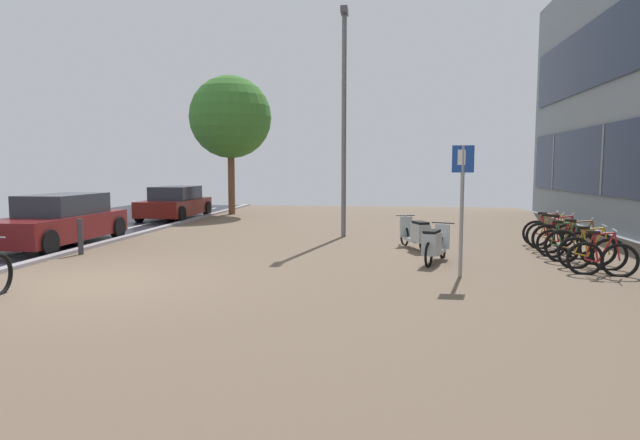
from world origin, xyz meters
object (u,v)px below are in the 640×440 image
object	(u,v)px
bicycle_rack_04	(562,239)
parked_car_far	(175,203)
street_tree	(230,117)
lamp_post	(344,113)
bicycle_rack_02	(579,247)
bollard_far	(80,237)
bicycle_rack_06	(548,233)
parked_car_near	(60,221)
bicycle_rack_00	(602,259)
bicycle_rack_05	(553,236)
bicycle_rack_03	(565,244)
parking_sign	(462,196)
bicycle_rack_01	(592,253)
scooter_mid	(416,234)
scooter_near	(434,245)

from	to	relation	value
bicycle_rack_04	parked_car_far	distance (m)	14.80
parked_car_far	street_tree	size ratio (longest dim) A/B	0.66
lamp_post	bicycle_rack_02	bearing A→B (deg)	-35.80
bicycle_rack_02	lamp_post	bearing A→B (deg)	144.20
bicycle_rack_04	bollard_far	distance (m)	11.48
bicycle_rack_06	bollard_far	xyz separation A→B (m)	(-11.46, -2.83, 0.09)
parked_car_near	lamp_post	world-z (taller)	lamp_post
bicycle_rack_00	street_tree	size ratio (longest dim) A/B	0.21
bicycle_rack_02	bicycle_rack_05	world-z (taller)	bicycle_rack_02
bicycle_rack_02	parked_car_far	xyz separation A→B (m)	(-12.66, 8.89, 0.26)
bicycle_rack_06	lamp_post	distance (m)	6.55
bicycle_rack_03	bicycle_rack_06	world-z (taller)	bicycle_rack_06
bicycle_rack_04	bicycle_rack_05	distance (m)	0.66
parked_car_near	parking_sign	size ratio (longest dim) A/B	1.75
bicycle_rack_03	lamp_post	size ratio (longest dim) A/B	0.17
bicycle_rack_03	bicycle_rack_04	xyz separation A→B (m)	(0.14, 0.66, 0.03)
bicycle_rack_01	parked_car_near	distance (m)	12.92
bicycle_rack_02	parked_car_near	xyz separation A→B (m)	(-12.76, 1.25, 0.28)
parked_car_far	bollard_far	size ratio (longest dim) A/B	4.71
bicycle_rack_04	lamp_post	world-z (taller)	lamp_post
bicycle_rack_05	scooter_mid	world-z (taller)	bicycle_rack_05
parked_car_near	bicycle_rack_01	bearing A→B (deg)	-8.53
scooter_mid	bicycle_rack_03	bearing A→B (deg)	-15.62
bicycle_rack_01	parking_sign	distance (m)	3.20
bicycle_rack_06	scooter_mid	size ratio (longest dim) A/B	0.75
parked_car_far	lamp_post	bearing A→B (deg)	-34.54
bicycle_rack_06	scooter_near	bearing A→B (deg)	-137.21
bicycle_rack_00	bicycle_rack_03	bearing A→B (deg)	91.15
bicycle_rack_02	bicycle_rack_03	bearing A→B (deg)	97.02
bicycle_rack_01	bicycle_rack_06	bearing A→B (deg)	87.94
bicycle_rack_03	street_tree	world-z (taller)	street_tree
parked_car_far	scooter_mid	bearing A→B (deg)	-38.18
bicycle_rack_01	bicycle_rack_03	distance (m)	1.33
bicycle_rack_01	parked_car_far	distance (m)	15.87
bicycle_rack_05	street_tree	bearing A→B (deg)	140.28
bicycle_rack_06	bicycle_rack_04	bearing A→B (deg)	-93.32
parked_car_near	lamp_post	distance (m)	8.39
bicycle_rack_03	parking_sign	size ratio (longest dim) A/B	0.46
bicycle_rack_02	parking_sign	size ratio (longest dim) A/B	0.54
parking_sign	bollard_far	xyz separation A→B (m)	(-8.59, 1.60, -1.10)
bicycle_rack_01	bicycle_rack_06	distance (m)	3.31
lamp_post	bicycle_rack_05	bearing A→B (deg)	-19.20
bicycle_rack_00	bicycle_rack_05	world-z (taller)	bicycle_rack_05
parking_sign	street_tree	world-z (taller)	street_tree
scooter_near	scooter_mid	xyz separation A→B (m)	(-0.27, 1.92, -0.00)
scooter_near	parking_sign	distance (m)	1.86
bicycle_rack_00	scooter_near	size ratio (longest dim) A/B	0.71
scooter_near	bollard_far	world-z (taller)	bollard_far
bicycle_rack_00	bicycle_rack_01	distance (m)	0.66
bicycle_rack_06	bicycle_rack_00	bearing A→B (deg)	-92.56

